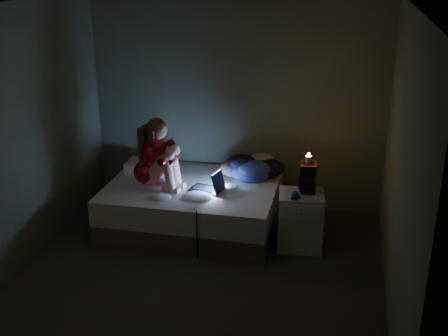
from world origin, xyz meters
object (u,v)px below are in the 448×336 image
(woman, at_px, (147,152))
(phone, at_px, (294,197))
(candle, at_px, (308,159))
(bed, at_px, (193,206))
(laptop, at_px, (206,180))
(nightstand, at_px, (300,220))

(woman, xyz_separation_m, phone, (1.67, -0.21, -0.30))
(candle, bearing_deg, bed, 173.66)
(laptop, relative_size, candle, 4.40)
(nightstand, height_order, phone, phone)
(bed, height_order, candle, candle)
(bed, relative_size, candle, 23.94)
(candle, height_order, phone, candle)
(bed, distance_m, laptop, 0.45)
(nightstand, bearing_deg, phone, -127.55)
(laptop, relative_size, phone, 2.51)
(bed, xyz_separation_m, nightstand, (1.26, -0.23, 0.05))
(phone, bearing_deg, nightstand, 70.69)
(bed, xyz_separation_m, laptop, (0.20, -0.12, 0.39))
(bed, bearing_deg, candle, -6.34)
(nightstand, bearing_deg, laptop, 167.88)
(nightstand, height_order, candle, candle)
(laptop, height_order, phone, laptop)
(candle, bearing_deg, phone, -120.52)
(laptop, distance_m, candle, 1.16)
(bed, xyz_separation_m, candle, (1.31, -0.15, 0.73))
(bed, relative_size, nightstand, 3.05)
(woman, bearing_deg, laptop, 7.85)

